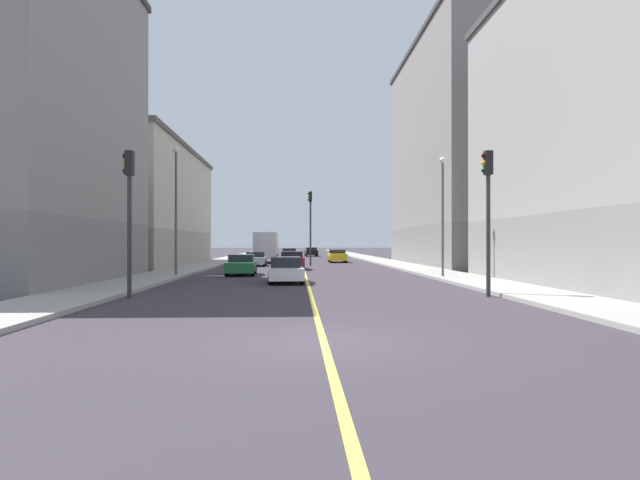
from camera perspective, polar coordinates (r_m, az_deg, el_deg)
name	(u,v)px	position (r m, az deg, el deg)	size (l,w,h in m)	color
ground_plane	(323,341)	(11.48, 0.36, -10.56)	(400.00, 400.00, 0.00)	#373139
sidewalk_left	(379,260)	(61.01, 6.16, -2.12)	(3.09, 168.00, 0.15)	#9E9B93
sidewalk_right	(223,260)	(60.85, -10.10, -2.12)	(3.09, 168.00, 0.15)	#9E9B93
lane_center_stripe	(301,261)	(60.32, -1.96, -2.20)	(0.16, 154.00, 0.01)	#E5D14C
building_left_near	(626,123)	(29.27, 29.32, 10.61)	(9.19, 18.56, 15.09)	gray
building_left_mid	(462,154)	(52.03, 14.66, 8.70)	(9.19, 24.16, 20.27)	slate
building_right_corner	(16,110)	(31.91, -29.21, 11.80)	(9.19, 16.05, 17.38)	slate
building_right_midblock	(140,206)	(51.55, -18.33, 3.38)	(9.19, 24.96, 10.62)	#9D9688
traffic_light_left_near	(488,201)	(21.53, 17.13, 3.87)	(0.40, 0.32, 5.51)	#2D2D2D
traffic_light_right_near	(129,202)	(21.19, -19.33, 3.78)	(0.40, 0.32, 5.41)	#2D2D2D
traffic_light_median_far	(310,218)	(48.44, -1.02, 2.30)	(0.40, 0.32, 6.58)	#2D2D2D
street_lamp_left_near	(443,203)	(31.48, 12.70, 3.75)	(0.36, 0.36, 6.72)	#4C4C51
street_lamp_right_near	(176,198)	(33.39, -14.82, 4.31)	(0.36, 0.36, 7.58)	#4C4C51
car_green	(241,265)	(34.70, -8.21, -2.60)	(1.87, 4.44, 1.30)	#1E6B38
car_silver	(256,259)	(47.89, -6.73, -1.99)	(1.83, 4.15, 1.22)	silver
car_yellow	(337,256)	(56.37, 1.83, -1.67)	(1.83, 4.53, 1.32)	gold
car_maroon	(292,261)	(41.57, -2.97, -2.16)	(1.95, 4.49, 1.38)	maroon
car_black	(311,252)	(80.32, -0.92, -1.26)	(1.94, 4.46, 1.33)	black
car_blue	(289,254)	(67.82, -3.22, -1.44)	(1.98, 4.07, 1.32)	#23389E
car_white	(286,270)	(27.92, -3.60, -3.18)	(1.91, 4.32, 1.31)	white
box_truck	(266,247)	(55.61, -5.64, -0.69)	(2.31, 7.03, 3.05)	beige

